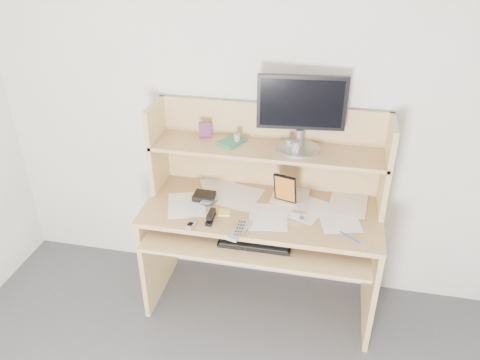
% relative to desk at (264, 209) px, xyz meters
% --- Properties ---
extents(back_wall, '(3.60, 0.04, 2.50)m').
position_rel_desk_xyz_m(back_wall, '(0.00, 0.24, 0.56)').
color(back_wall, beige).
rests_on(back_wall, floor).
extents(desk, '(1.40, 0.70, 1.30)m').
position_rel_desk_xyz_m(desk, '(0.00, 0.00, 0.00)').
color(desk, tan).
rests_on(desk, floor).
extents(paper_clutter, '(1.32, 0.54, 0.01)m').
position_rel_desk_xyz_m(paper_clutter, '(0.00, -0.08, 0.06)').
color(paper_clutter, white).
rests_on(paper_clutter, desk).
extents(keyboard, '(0.41, 0.15, 0.03)m').
position_rel_desk_xyz_m(keyboard, '(-0.00, -0.30, -0.03)').
color(keyboard, black).
rests_on(keyboard, desk).
extents(tv_remote, '(0.11, 0.21, 0.02)m').
position_rel_desk_xyz_m(tv_remote, '(-0.08, -0.34, 0.07)').
color(tv_remote, gray).
rests_on(tv_remote, paper_clutter).
extents(flip_phone, '(0.06, 0.09, 0.02)m').
position_rel_desk_xyz_m(flip_phone, '(-0.36, -0.34, 0.07)').
color(flip_phone, '#B8B8BA').
rests_on(flip_phone, paper_clutter).
extents(stapler, '(0.04, 0.14, 0.04)m').
position_rel_desk_xyz_m(stapler, '(-0.27, -0.26, 0.08)').
color(stapler, black).
rests_on(stapler, paper_clutter).
extents(wallet, '(0.13, 0.10, 0.03)m').
position_rel_desk_xyz_m(wallet, '(-0.36, -0.05, 0.08)').
color(wallet, black).
rests_on(wallet, paper_clutter).
extents(sticky_note_pad, '(0.08, 0.08, 0.01)m').
position_rel_desk_xyz_m(sticky_note_pad, '(-0.21, -0.17, 0.06)').
color(sticky_note_pad, '#FFF543').
rests_on(sticky_note_pad, desk).
extents(digital_camera, '(0.08, 0.04, 0.05)m').
position_rel_desk_xyz_m(digital_camera, '(0.22, -0.15, 0.09)').
color(digital_camera, '#B3B3B5').
rests_on(digital_camera, paper_clutter).
extents(game_case, '(0.14, 0.05, 0.19)m').
position_rel_desk_xyz_m(game_case, '(0.12, 0.01, 0.16)').
color(game_case, black).
rests_on(game_case, paper_clutter).
extents(blue_pen, '(0.11, 0.09, 0.01)m').
position_rel_desk_xyz_m(blue_pen, '(0.51, -0.27, 0.07)').
color(blue_pen, '#192EBC').
rests_on(blue_pen, paper_clutter).
extents(card_box, '(0.08, 0.04, 0.10)m').
position_rel_desk_xyz_m(card_box, '(-0.39, 0.13, 0.44)').
color(card_box, '#A02515').
rests_on(card_box, desk).
extents(shelf_book, '(0.18, 0.20, 0.02)m').
position_rel_desk_xyz_m(shelf_book, '(-0.22, 0.09, 0.39)').
color(shelf_book, '#2C703F').
rests_on(shelf_book, desk).
extents(chip_stack_a, '(0.04, 0.04, 0.06)m').
position_rel_desk_xyz_m(chip_stack_a, '(0.13, 0.09, 0.41)').
color(chip_stack_a, black).
rests_on(chip_stack_a, desk).
extents(chip_stack_b, '(0.04, 0.04, 0.06)m').
position_rel_desk_xyz_m(chip_stack_b, '(-0.19, 0.09, 0.42)').
color(chip_stack_b, silver).
rests_on(chip_stack_b, desk).
extents(chip_stack_c, '(0.05, 0.05, 0.05)m').
position_rel_desk_xyz_m(chip_stack_c, '(0.15, 0.06, 0.41)').
color(chip_stack_c, black).
rests_on(chip_stack_c, desk).
extents(chip_stack_d, '(0.05, 0.05, 0.07)m').
position_rel_desk_xyz_m(chip_stack_d, '(0.17, 0.02, 0.42)').
color(chip_stack_d, silver).
rests_on(chip_stack_d, desk).
extents(monitor, '(0.50, 0.25, 0.43)m').
position_rel_desk_xyz_m(monitor, '(0.18, 0.10, 0.62)').
color(monitor, '#A6A6AB').
rests_on(monitor, desk).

